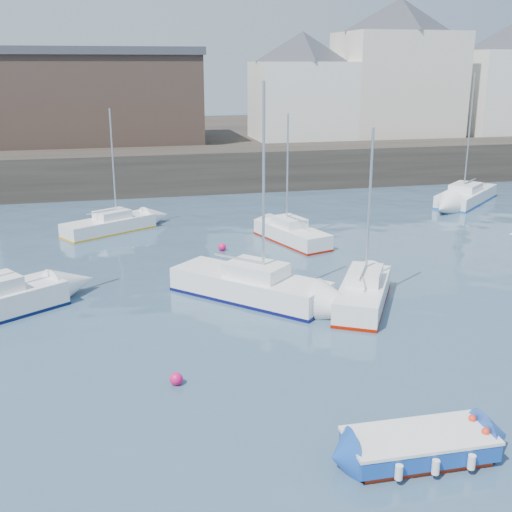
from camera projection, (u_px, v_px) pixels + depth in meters
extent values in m
plane|color=#2D4760|center=(367.00, 449.00, 15.92)|extent=(220.00, 220.00, 0.00)
cube|color=#28231E|center=(186.00, 170.00, 48.10)|extent=(90.00, 5.00, 3.00)
cube|color=#28231E|center=(163.00, 143.00, 64.90)|extent=(90.00, 32.00, 2.80)
cube|color=beige|center=(396.00, 85.00, 57.34)|extent=(10.00, 8.00, 9.00)
pyramid|color=#3A3D44|center=(401.00, 15.00, 55.64)|extent=(13.36, 13.36, 2.80)
cube|color=white|center=(508.00, 93.00, 59.51)|extent=(9.00, 7.00, 7.50)
cube|color=white|center=(302.00, 101.00, 55.26)|extent=(8.00, 7.00, 6.50)
pyramid|color=#3A3D44|center=(303.00, 47.00, 53.97)|extent=(11.14, 11.14, 2.45)
cube|color=#3D2D26|center=(99.00, 100.00, 52.85)|extent=(16.00, 10.00, 7.00)
cube|color=#3A3D44|center=(96.00, 51.00, 51.75)|extent=(16.40, 10.40, 0.60)
cube|color=#9B2209|center=(418.00, 456.00, 15.52)|extent=(3.26, 1.38, 0.16)
cube|color=#1847AB|center=(419.00, 445.00, 15.43)|extent=(3.54, 1.56, 0.44)
cube|color=white|center=(420.00, 436.00, 15.36)|extent=(3.61, 1.59, 0.08)
cube|color=white|center=(419.00, 442.00, 15.41)|extent=(2.83, 1.10, 0.40)
cube|color=tan|center=(419.00, 439.00, 15.39)|extent=(0.27, 1.06, 0.06)
cylinder|color=white|center=(370.00, 431.00, 16.06)|extent=(0.18, 0.18, 0.35)
cylinder|color=white|center=(399.00, 472.00, 14.46)|extent=(0.18, 0.18, 0.35)
cylinder|color=white|center=(404.00, 427.00, 16.24)|extent=(0.18, 0.18, 0.35)
cylinder|color=white|center=(436.00, 467.00, 14.64)|extent=(0.18, 0.18, 0.35)
cylinder|color=white|center=(436.00, 423.00, 16.43)|extent=(0.18, 0.18, 0.35)
cylinder|color=white|center=(472.00, 462.00, 14.83)|extent=(0.18, 0.18, 0.35)
cube|color=white|center=(250.00, 286.00, 26.04)|extent=(6.10, 6.24, 0.99)
cube|color=#0A0C46|center=(250.00, 296.00, 26.16)|extent=(6.16, 6.30, 0.13)
cube|color=white|center=(256.00, 270.00, 25.64)|extent=(2.75, 2.77, 0.55)
cylinder|color=silver|center=(264.00, 184.00, 24.45)|extent=(0.11, 0.11, 7.60)
cube|color=white|center=(363.00, 294.00, 25.22)|extent=(4.01, 5.33, 0.93)
cube|color=#951100|center=(363.00, 304.00, 25.34)|extent=(4.05, 5.39, 0.12)
cube|color=white|center=(365.00, 275.00, 25.25)|extent=(1.98, 2.19, 0.52)
cylinder|color=silver|center=(369.00, 206.00, 24.70)|extent=(0.10, 0.10, 5.97)
cube|color=white|center=(292.00, 235.00, 34.21)|extent=(3.14, 5.37, 0.84)
cube|color=#8F1404|center=(292.00, 241.00, 34.32)|extent=(3.17, 5.43, 0.11)
cube|color=white|center=(289.00, 222.00, 34.23)|extent=(1.72, 2.08, 0.47)
cylinder|color=silver|center=(287.00, 171.00, 33.66)|extent=(0.09, 0.09, 5.89)
cube|color=white|center=(466.00, 196.00, 43.97)|extent=(6.51, 6.10, 0.87)
cube|color=#1C5CB4|center=(466.00, 202.00, 44.08)|extent=(6.57, 6.16, 0.12)
cube|color=white|center=(466.00, 187.00, 43.51)|extent=(2.85, 2.78, 0.48)
cylinder|color=silver|center=(469.00, 133.00, 42.20)|extent=(0.10, 0.10, 7.78)
cube|color=white|center=(109.00, 226.00, 36.18)|extent=(5.39, 4.15, 0.79)
cube|color=gold|center=(109.00, 232.00, 36.28)|extent=(5.44, 4.19, 0.11)
cube|color=white|center=(112.00, 214.00, 36.18)|extent=(2.23, 2.03, 0.44)
cylinder|color=silver|center=(113.00, 164.00, 35.54)|extent=(0.09, 0.09, 6.06)
sphere|color=#E0115A|center=(177.00, 384.00, 19.14)|extent=(0.40, 0.40, 0.40)
sphere|color=#E0115A|center=(373.00, 295.00, 26.52)|extent=(0.44, 0.44, 0.44)
sphere|color=#E0115A|center=(222.00, 251.00, 32.79)|extent=(0.41, 0.41, 0.41)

